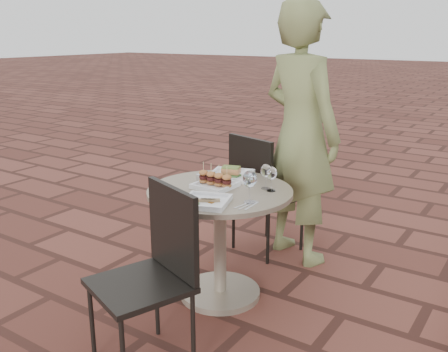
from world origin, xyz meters
The scene contains 13 objects.
ground centered at (0.00, 0.00, 0.00)m, with size 60.00×60.00×0.00m, color brown.
cafe_table centered at (0.08, -0.21, 0.48)m, with size 0.90×0.90×0.73m.
chair_far centered at (-0.05, 0.52, 0.55)m, with size 0.54×0.54×0.93m.
chair_near centered at (0.17, -0.92, 0.55)m, with size 0.57×0.57×0.93m.
diner centered at (0.21, 0.64, 0.95)m, with size 0.69×0.45×1.90m, color olive.
plate_salmon centered at (-0.01, 0.05, 0.75)m, with size 0.33×0.33×0.07m.
plate_sliders centered at (0.03, -0.19, 0.77)m, with size 0.24×0.24×0.15m.
plate_tuna centered at (0.16, -0.48, 0.75)m, with size 0.32×0.32×0.03m.
wine_glass_right centered at (0.36, -0.32, 0.86)m, with size 0.08×0.08×0.19m.
wine_glass_mid centered at (0.31, -0.04, 0.84)m, with size 0.07×0.07×0.16m.
wine_glass_far centered at (0.36, -0.06, 0.84)m, with size 0.07×0.07×0.15m.
steel_ramekin centered at (-0.14, -0.12, 0.75)m, with size 0.06×0.06×0.04m, color silver.
cutlery_set centered at (0.38, -0.37, 0.73)m, with size 0.08×0.18×0.00m, color silver, non-canonical shape.
Camera 1 is at (1.72, -2.64, 1.66)m, focal length 40.00 mm.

